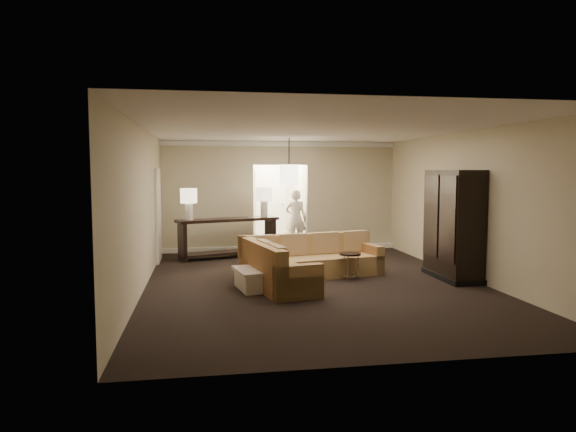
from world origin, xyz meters
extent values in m
plane|color=black|center=(0.00, 0.00, 0.00)|extent=(8.00, 8.00, 0.00)
cube|color=#C1B192|center=(0.00, 4.00, 1.40)|extent=(6.00, 0.04, 2.80)
cube|color=#C1B192|center=(0.00, -4.00, 1.40)|extent=(6.00, 0.04, 2.80)
cube|color=#C1B192|center=(-3.00, 0.00, 1.40)|extent=(0.04, 8.00, 2.80)
cube|color=#C1B192|center=(3.00, 0.00, 1.40)|extent=(0.04, 8.00, 2.80)
cube|color=white|center=(0.00, 0.00, 2.80)|extent=(6.00, 8.00, 0.02)
cube|color=white|center=(0.00, 3.95, 2.73)|extent=(6.00, 0.10, 0.12)
cube|color=white|center=(0.00, 3.95, 0.06)|extent=(6.00, 0.10, 0.12)
cube|color=white|center=(-2.97, 2.80, 1.05)|extent=(0.05, 0.90, 2.10)
cube|color=white|center=(0.00, 5.00, 0.00)|extent=(1.40, 2.00, 0.01)
cube|color=beige|center=(-0.70, 5.00, 1.40)|extent=(0.04, 2.00, 2.80)
cube|color=beige|center=(0.70, 5.00, 1.40)|extent=(0.04, 2.00, 2.80)
cube|color=beige|center=(0.00, 6.00, 1.40)|extent=(1.40, 0.04, 2.80)
cube|color=white|center=(0.00, 5.97, 1.05)|extent=(0.90, 0.05, 2.10)
cube|color=brown|center=(0.12, 0.60, 0.19)|extent=(2.84, 1.36, 0.38)
cube|color=brown|center=(-0.61, -0.62, 0.19)|extent=(1.06, 1.42, 0.38)
cube|color=brown|center=(0.05, 0.89, 0.59)|extent=(2.72, 0.77, 0.42)
cube|color=brown|center=(-1.00, -0.24, 0.59)|extent=(0.66, 2.19, 0.42)
cube|color=brown|center=(1.36, 0.86, 0.28)|extent=(0.35, 0.84, 0.57)
cube|color=brown|center=(-0.50, -1.16, 0.28)|extent=(0.84, 0.35, 0.57)
cube|color=#8D6B4B|center=(-0.92, 0.65, 0.61)|extent=(0.58, 0.26, 0.42)
cube|color=#8D6B4B|center=(-0.25, 0.78, 0.61)|extent=(0.58, 0.26, 0.42)
cube|color=#8D6B4B|center=(0.42, 0.92, 0.61)|extent=(0.58, 0.26, 0.42)
cube|color=#8D6B4B|center=(1.09, 1.06, 0.61)|extent=(0.58, 0.26, 0.42)
cube|color=#8D6B4B|center=(-0.91, -0.12, 0.61)|extent=(0.25, 0.57, 0.42)
cube|color=#8D6B4B|center=(-0.78, -0.75, 0.61)|extent=(0.25, 0.57, 0.42)
cube|color=white|center=(-0.97, -0.29, 0.15)|extent=(0.94, 0.94, 0.30)
cube|color=white|center=(-0.97, -0.29, 0.33)|extent=(1.04, 1.04, 0.05)
cube|color=black|center=(-1.01, -0.34, 0.37)|extent=(0.07, 0.15, 0.02)
cube|color=beige|center=(-0.86, -0.13, 0.36)|extent=(0.24, 0.30, 0.01)
cube|color=black|center=(-1.40, 3.05, 0.90)|extent=(2.47, 1.26, 0.07)
cube|color=black|center=(-2.45, 2.72, 0.44)|extent=(0.23, 0.50, 0.88)
cube|color=black|center=(-0.35, 3.38, 0.44)|extent=(0.23, 0.50, 0.88)
cube|color=black|center=(-1.40, 3.05, 0.13)|extent=(2.35, 1.17, 0.04)
cube|color=black|center=(2.70, -0.02, 1.03)|extent=(0.57, 1.37, 2.06)
cube|color=black|center=(2.41, -0.37, 1.18)|extent=(0.03, 0.61, 1.57)
cube|color=black|center=(2.41, 0.32, 1.18)|extent=(0.03, 0.61, 1.57)
cube|color=black|center=(2.70, -0.02, 0.05)|extent=(0.61, 1.43, 0.10)
cylinder|color=black|center=(0.75, 0.20, 0.49)|extent=(0.40, 0.40, 0.04)
torus|color=silver|center=(0.75, 0.20, 0.09)|extent=(0.33, 0.33, 0.02)
cylinder|color=silver|center=(0.90, 0.20, 0.24)|extent=(0.02, 0.02, 0.48)
cylinder|color=silver|center=(0.67, 0.34, 0.24)|extent=(0.02, 0.02, 0.48)
cylinder|color=silver|center=(0.67, 0.07, 0.24)|extent=(0.02, 0.02, 0.48)
cylinder|color=silver|center=(-2.29, 2.77, 1.13)|extent=(0.18, 0.18, 0.39)
cylinder|color=#FFE7BF|center=(-2.29, 2.77, 1.49)|extent=(0.37, 0.37, 0.33)
cylinder|color=silver|center=(-0.51, 3.33, 1.13)|extent=(0.18, 0.18, 0.39)
cylinder|color=#FFE7BF|center=(-0.51, 3.33, 1.49)|extent=(0.37, 0.37, 0.33)
cylinder|color=black|center=(0.00, 2.70, 2.50)|extent=(0.02, 0.02, 0.60)
cube|color=#F6E5C0|center=(0.00, 2.70, 1.95)|extent=(0.38, 0.38, 0.48)
imported|color=beige|center=(0.45, 4.30, 0.86)|extent=(0.73, 0.61, 1.73)
camera|label=1|loc=(-1.97, -9.02, 2.04)|focal=32.00mm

